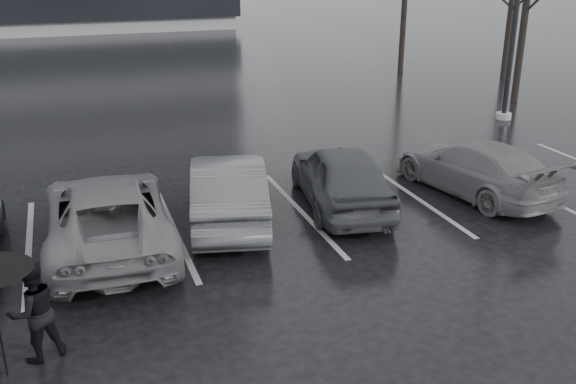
% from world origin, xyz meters
% --- Properties ---
extents(ground, '(160.00, 160.00, 0.00)m').
position_xyz_m(ground, '(0.00, 0.00, 0.00)').
color(ground, black).
rests_on(ground, ground).
extents(car_main, '(2.31, 4.35, 1.41)m').
position_xyz_m(car_main, '(1.55, 2.54, 0.70)').
color(car_main, black).
rests_on(car_main, ground).
extents(car_west_a, '(2.36, 4.46, 1.40)m').
position_xyz_m(car_west_a, '(-1.01, 2.59, 0.70)').
color(car_west_a, '#323235').
rests_on(car_west_a, ground).
extents(car_west_b, '(2.39, 4.94, 1.36)m').
position_xyz_m(car_west_b, '(-3.50, 2.06, 0.68)').
color(car_west_b, '#4D4C4F').
rests_on(car_west_b, ground).
extents(car_east, '(2.45, 4.55, 1.25)m').
position_xyz_m(car_east, '(4.84, 2.24, 0.63)').
color(car_east, '#4D4C4F').
rests_on(car_east, ground).
extents(pedestrian_right, '(0.88, 0.79, 1.49)m').
position_xyz_m(pedestrian_right, '(-4.75, -1.29, 0.74)').
color(pedestrian_right, black).
rests_on(pedestrian_right, ground).
extents(stall_stripes, '(19.72, 5.00, 0.00)m').
position_xyz_m(stall_stripes, '(-0.80, 2.50, 0.00)').
color(stall_stripes, '#949396').
rests_on(stall_stripes, ground).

